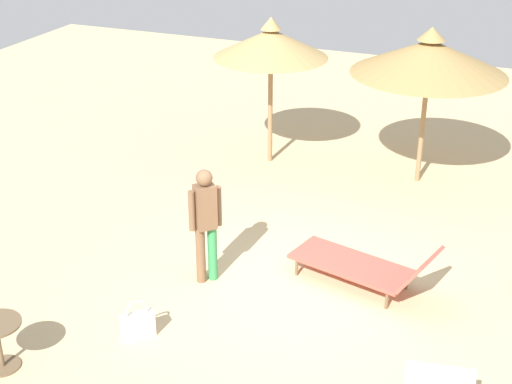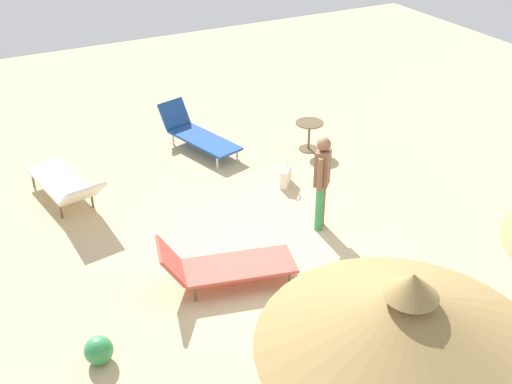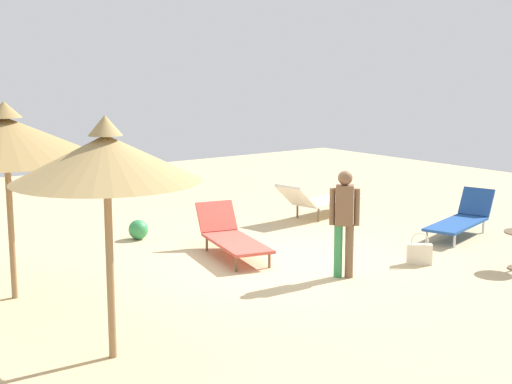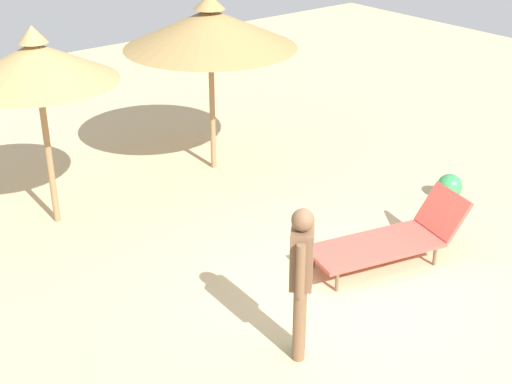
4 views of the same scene
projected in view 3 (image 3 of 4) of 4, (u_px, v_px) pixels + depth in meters
ground at (276, 267)px, 12.07m from camera, size 24.00×24.00×0.10m
parasol_umbrella_far_left at (6, 138)px, 9.94m from camera, size 2.61×2.61×2.74m
parasol_umbrella_front at (106, 159)px, 7.86m from camera, size 2.05×2.05×2.71m
lounge_chair_near_left at (319, 199)px, 15.65m from camera, size 2.24×1.02×0.80m
lounge_chair_far_right at (231, 236)px, 12.53m from camera, size 1.14×2.09×0.80m
lounge_chair_edge at (461, 219)px, 13.99m from camera, size 2.10×1.15×0.81m
person_standing_near_right at (344, 217)px, 11.16m from camera, size 0.35×0.35×1.66m
handbag at (419, 253)px, 12.02m from camera, size 0.40×0.38×0.53m
beach_ball at (138, 230)px, 13.73m from camera, size 0.37×0.37×0.37m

